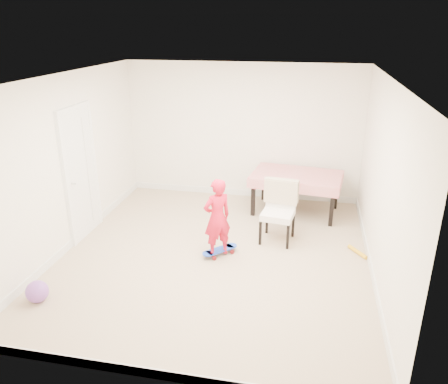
% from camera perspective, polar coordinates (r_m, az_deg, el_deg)
% --- Properties ---
extents(ground, '(5.00, 5.00, 0.00)m').
position_cam_1_polar(ground, '(6.62, -1.20, -8.25)').
color(ground, tan).
rests_on(ground, ground).
extents(ceiling, '(4.50, 5.00, 0.04)m').
position_cam_1_polar(ceiling, '(5.80, -1.40, 14.54)').
color(ceiling, white).
rests_on(ceiling, wall_back).
extents(wall_back, '(4.50, 0.04, 2.60)m').
position_cam_1_polar(wall_back, '(8.43, 2.42, 7.80)').
color(wall_back, white).
rests_on(wall_back, ground).
extents(wall_front, '(4.50, 0.04, 2.60)m').
position_cam_1_polar(wall_front, '(3.91, -9.35, -9.11)').
color(wall_front, white).
rests_on(wall_front, ground).
extents(wall_left, '(0.04, 5.00, 2.60)m').
position_cam_1_polar(wall_left, '(6.90, -19.71, 3.51)').
color(wall_left, white).
rests_on(wall_left, ground).
extents(wall_right, '(0.04, 5.00, 2.60)m').
position_cam_1_polar(wall_right, '(6.02, 19.88, 0.98)').
color(wall_right, white).
rests_on(wall_right, ground).
extents(door, '(0.11, 0.94, 2.11)m').
position_cam_1_polar(door, '(7.22, -18.22, 2.16)').
color(door, white).
rests_on(door, ground).
extents(baseboard_back, '(4.50, 0.02, 0.12)m').
position_cam_1_polar(baseboard_back, '(8.81, 2.31, -0.05)').
color(baseboard_back, white).
rests_on(baseboard_back, ground).
extents(baseboard_front, '(4.50, 0.02, 0.12)m').
position_cam_1_polar(baseboard_front, '(4.65, -8.43, -22.49)').
color(baseboard_front, white).
rests_on(baseboard_front, ground).
extents(baseboard_left, '(0.02, 5.00, 0.12)m').
position_cam_1_polar(baseboard_left, '(7.36, -18.59, -5.72)').
color(baseboard_left, white).
rests_on(baseboard_left, ground).
extents(baseboard_right, '(0.02, 5.00, 0.12)m').
position_cam_1_polar(baseboard_right, '(6.53, 18.61, -9.28)').
color(baseboard_right, white).
rests_on(baseboard_right, ground).
extents(dining_table, '(1.68, 1.18, 0.73)m').
position_cam_1_polar(dining_table, '(8.03, 9.33, -0.14)').
color(dining_table, red).
rests_on(dining_table, ground).
extents(dining_chair, '(0.61, 0.68, 0.98)m').
position_cam_1_polar(dining_chair, '(6.87, 7.05, -2.68)').
color(dining_chair, white).
rests_on(dining_chair, ground).
extents(skateboard, '(0.57, 0.58, 0.09)m').
position_cam_1_polar(skateboard, '(6.61, -0.55, -7.81)').
color(skateboard, blue).
rests_on(skateboard, ground).
extents(child, '(0.51, 0.50, 1.19)m').
position_cam_1_polar(child, '(6.32, -0.89, -3.67)').
color(child, red).
rests_on(child, ground).
extents(balloon, '(0.28, 0.28, 0.28)m').
position_cam_1_polar(balloon, '(6.02, -23.22, -11.86)').
color(balloon, purple).
rests_on(balloon, ground).
extents(foam_toy, '(0.28, 0.36, 0.06)m').
position_cam_1_polar(foam_toy, '(6.94, 17.04, -7.48)').
color(foam_toy, gold).
rests_on(foam_toy, ground).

